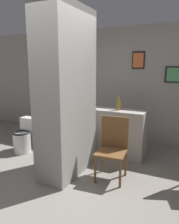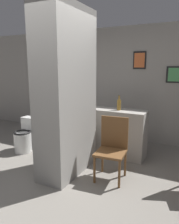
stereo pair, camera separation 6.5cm
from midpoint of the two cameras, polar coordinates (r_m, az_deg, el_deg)
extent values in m
plane|color=slate|center=(3.47, -11.59, -18.15)|extent=(14.00, 14.00, 0.00)
cube|color=gray|center=(5.32, 5.76, 7.28)|extent=(8.00, 0.06, 2.60)
cube|color=black|center=(6.03, -8.92, 11.53)|extent=(0.36, 0.02, 0.48)
cube|color=teal|center=(6.02, -9.00, 11.53)|extent=(0.30, 0.01, 0.39)
cube|color=black|center=(4.92, 22.32, 9.01)|extent=(0.44, 0.02, 0.34)
cube|color=#4C9959|center=(4.91, 22.31, 9.01)|extent=(0.36, 0.01, 0.28)
cube|color=black|center=(5.05, 13.31, 13.03)|extent=(0.28, 0.02, 0.38)
cube|color=#D86633|center=(5.04, 13.27, 13.03)|extent=(0.23, 0.01, 0.31)
cube|color=gray|center=(3.44, -5.48, 4.80)|extent=(0.49, 1.13, 2.60)
cylinder|color=#593319|center=(3.38, -11.37, 8.76)|extent=(0.03, 0.40, 0.40)
cylinder|color=red|center=(3.39, -11.57, 8.76)|extent=(0.01, 0.07, 0.07)
cube|color=gray|center=(4.30, 6.91, -5.33)|extent=(1.21, 0.44, 0.91)
cylinder|color=silver|center=(4.69, -16.62, -7.60)|extent=(0.35, 0.35, 0.40)
torus|color=black|center=(4.62, -16.78, -5.13)|extent=(0.34, 0.34, 0.04)
cube|color=silver|center=(4.75, -14.93, -2.95)|extent=(0.31, 0.20, 0.28)
cylinder|color=brown|center=(3.36, 1.86, -14.87)|extent=(0.04, 0.04, 0.41)
cylinder|color=brown|center=(3.27, 8.38, -15.83)|extent=(0.04, 0.04, 0.41)
cylinder|color=brown|center=(3.69, 3.92, -12.38)|extent=(0.04, 0.04, 0.41)
cylinder|color=brown|center=(3.60, 9.83, -13.15)|extent=(0.04, 0.04, 0.41)
cube|color=brown|center=(3.38, 6.08, -10.58)|extent=(0.47, 0.47, 0.04)
cube|color=brown|center=(3.48, 7.09, -5.26)|extent=(0.43, 0.07, 0.50)
torus|color=black|center=(5.05, -6.53, -3.75)|extent=(0.73, 0.04, 0.73)
torus|color=black|center=(4.58, 4.52, -5.37)|extent=(0.73, 0.04, 0.73)
cylinder|color=#194C8C|center=(4.74, -1.30, -2.33)|extent=(0.96, 0.04, 0.04)
cylinder|color=#194C8C|center=(4.87, -4.01, -1.98)|extent=(0.03, 0.03, 0.38)
cylinder|color=#194C8C|center=(4.54, 3.95, -2.98)|extent=(0.03, 0.03, 0.35)
cube|color=black|center=(4.82, -4.05, 0.46)|extent=(0.16, 0.06, 0.04)
cylinder|color=#262626|center=(4.50, 3.98, -0.84)|extent=(0.03, 0.42, 0.03)
cylinder|color=olive|center=(4.13, 8.13, 1.82)|extent=(0.07, 0.07, 0.19)
cylinder|color=olive|center=(4.11, 8.19, 3.73)|extent=(0.03, 0.03, 0.08)
sphere|color=#333333|center=(4.10, 8.21, 4.43)|extent=(0.03, 0.03, 0.03)
camera|label=1|loc=(0.03, -89.51, 0.10)|focal=35.00mm
camera|label=2|loc=(0.03, 90.49, -0.10)|focal=35.00mm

